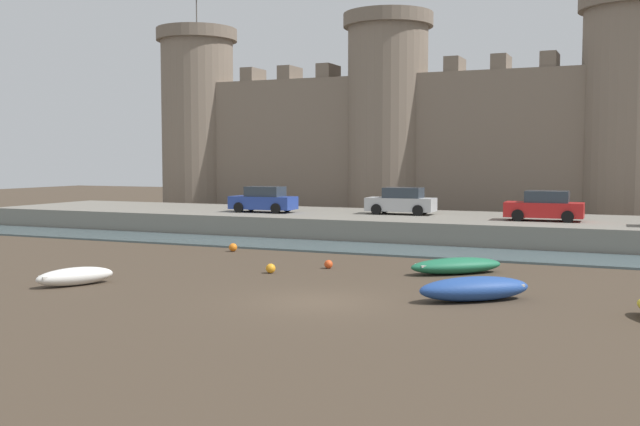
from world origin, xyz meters
TOP-DOWN VIEW (x-y plane):
  - ground_plane at (0.00, 0.00)m, footprint 160.00×160.00m
  - water_channel at (0.00, 13.74)m, footprint 80.00×4.50m
  - quay_road at (0.00, 20.99)m, footprint 62.66×10.00m
  - castle at (-0.00, 32.62)m, footprint 57.41×6.74m
  - rowboat_midflat_left at (4.61, 2.16)m, footprint 3.76×3.37m
  - rowboat_foreground_centre at (-9.31, -0.63)m, footprint 2.12×2.95m
  - rowboat_midflat_centre at (2.76, 7.57)m, footprint 3.77×3.53m
  - mooring_buoy_near_channel at (-4.11, 4.75)m, footprint 0.39×0.39m
  - mooring_buoy_mid_mud at (-2.48, 6.87)m, footprint 0.36×0.36m
  - mooring_buoy_near_shore at (-9.06, 10.30)m, footprint 0.41×0.41m
  - car_quay_east at (-3.85, 21.48)m, footprint 4.15×1.98m
  - car_quay_centre_west at (4.67, 19.99)m, footprint 4.15×1.98m
  - car_quay_centre_east at (-12.30, 19.74)m, footprint 4.15×1.98m

SIDE VIEW (x-z plane):
  - ground_plane at x=0.00m, z-range 0.00..0.00m
  - water_channel at x=0.00m, z-range 0.00..0.10m
  - mooring_buoy_mid_mud at x=-2.48m, z-range 0.00..0.36m
  - mooring_buoy_near_channel at x=-4.11m, z-range 0.00..0.39m
  - mooring_buoy_near_shore at x=-9.06m, z-range 0.00..0.41m
  - rowboat_midflat_centre at x=2.76m, z-range 0.02..0.66m
  - rowboat_foreground_centre at x=-9.31m, z-range 0.02..0.67m
  - rowboat_midflat_left at x=4.61m, z-range 0.02..0.81m
  - quay_road at x=0.00m, z-range 0.00..1.24m
  - car_quay_east at x=-3.85m, z-range 1.21..2.83m
  - car_quay_centre_west at x=4.67m, z-range 1.21..2.83m
  - car_quay_centre_east at x=-12.30m, z-range 1.21..2.83m
  - castle at x=0.00m, z-range -2.33..16.12m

